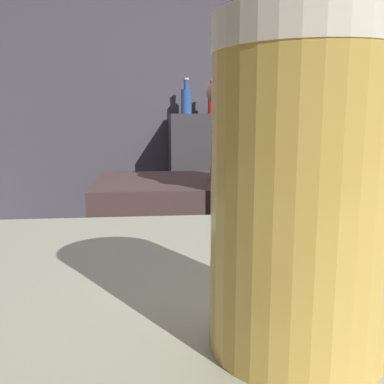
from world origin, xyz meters
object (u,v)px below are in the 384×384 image
object	(u,v)px
mixing_bowl	(231,174)
chefs_knife	(327,178)
pint_glass_near	(301,190)
bottle_vinegar	(186,100)
bottle_hot_sauce	(222,103)
bartender	(297,175)
bottle_soy	(211,100)

from	to	relation	value
mixing_bowl	chefs_knife	size ratio (longest dim) A/B	0.77
mixing_bowl	pint_glass_near	xyz separation A→B (m)	(-0.30, -1.70, 0.22)
bottle_vinegar	chefs_knife	bearing A→B (deg)	-70.58
mixing_bowl	bottle_vinegar	xyz separation A→B (m)	(-0.07, 1.37, 0.36)
mixing_bowl	bottle_hot_sauce	world-z (taller)	bottle_hot_sauce
chefs_knife	bartender	bearing A→B (deg)	-115.01
bottle_vinegar	bottle_hot_sauce	bearing A→B (deg)	-20.73
chefs_knife	bottle_vinegar	bearing A→B (deg)	118.86
bottle_hot_sauce	bottle_vinegar	xyz separation A→B (m)	(-0.25, 0.09, 0.02)
mixing_bowl	bottle_soy	world-z (taller)	bottle_soy
pint_glass_near	bottle_vinegar	bearing A→B (deg)	85.66
mixing_bowl	bottle_vinegar	world-z (taller)	bottle_vinegar
bottle_vinegar	bottle_soy	xyz separation A→B (m)	(0.18, -0.04, -0.00)
chefs_knife	bottle_hot_sauce	xyz separation A→B (m)	(-0.24, 1.30, 0.36)
mixing_bowl	bottle_vinegar	bearing A→B (deg)	92.90
pint_glass_near	bottle_vinegar	size ratio (longest dim) A/B	0.58
chefs_knife	bottle_vinegar	xyz separation A→B (m)	(-0.49, 1.39, 0.38)
bottle_hot_sauce	pint_glass_near	bearing A→B (deg)	-99.17
bottle_vinegar	pint_glass_near	bearing A→B (deg)	-94.34
mixing_bowl	bottle_vinegar	distance (m)	1.41
chefs_knife	pint_glass_near	distance (m)	1.84
bottle_vinegar	bartender	bearing A→B (deg)	-83.26
bottle_hot_sauce	bottle_soy	xyz separation A→B (m)	(-0.07, 0.05, 0.02)
bottle_hot_sauce	bottle_soy	size ratio (longest dim) A/B	0.79
pint_glass_near	bartender	bearing A→B (deg)	70.60
bottle_hot_sauce	bottle_vinegar	bearing A→B (deg)	159.27
bartender	bottle_vinegar	distance (m)	1.84
bartender	bottle_hot_sauce	size ratio (longest dim) A/B	8.92
bartender	chefs_knife	distance (m)	0.50
chefs_knife	bottle_vinegar	world-z (taller)	bottle_vinegar
mixing_bowl	pint_glass_near	distance (m)	1.74
bottle_hot_sauce	bottle_vinegar	world-z (taller)	bottle_vinegar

